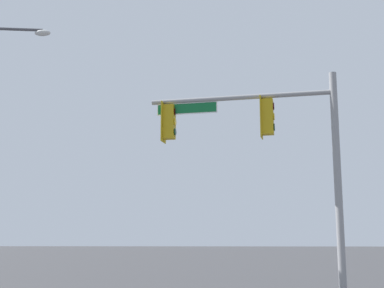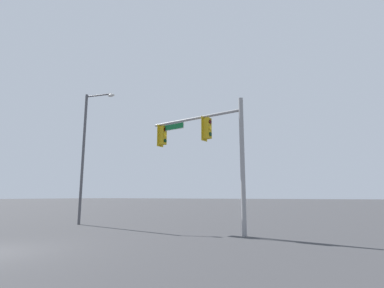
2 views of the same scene
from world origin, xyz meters
name	(u,v)px [view 1 (image 1 of 2)]	position (x,y,z in m)	size (l,w,h in m)	color
signal_pole_near	(266,139)	(-3.99, -8.45, 4.65)	(5.77, 1.00, 6.62)	gray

